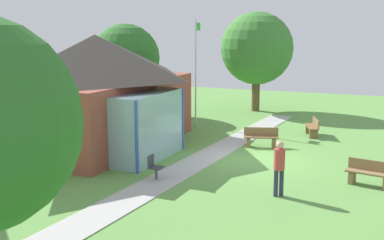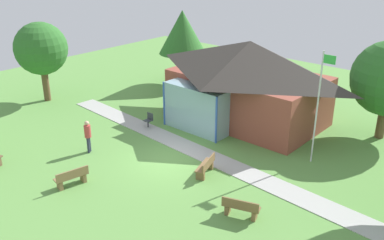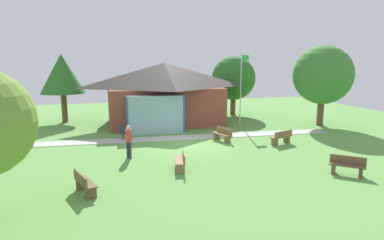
# 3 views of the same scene
# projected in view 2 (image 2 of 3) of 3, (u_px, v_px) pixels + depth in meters

# --- Properties ---
(ground_plane) EXTENTS (44.00, 44.00, 0.00)m
(ground_plane) POSITION_uv_depth(u_px,v_px,m) (169.00, 160.00, 21.34)
(ground_plane) COLOR #609947
(pavilion) EXTENTS (9.68, 7.09, 4.86)m
(pavilion) POSITION_uv_depth(u_px,v_px,m) (246.00, 80.00, 25.25)
(pavilion) COLOR brown
(pavilion) RESTS_ON ground_plane
(footpath) EXTENTS (20.66, 2.53, 0.03)m
(footpath) POSITION_uv_depth(u_px,v_px,m) (192.00, 149.00, 22.49)
(footpath) COLOR #ADADA8
(footpath) RESTS_ON ground_plane
(flagpole) EXTENTS (0.64, 0.08, 5.59)m
(flagpole) POSITION_uv_depth(u_px,v_px,m) (318.00, 103.00, 20.05)
(flagpole) COLOR silver
(flagpole) RESTS_ON ground_plane
(bench_mid_right) EXTENTS (1.56, 0.91, 0.84)m
(bench_mid_right) POSITION_uv_depth(u_px,v_px,m) (241.00, 208.00, 16.80)
(bench_mid_right) COLOR brown
(bench_mid_right) RESTS_ON ground_plane
(bench_front_center) EXTENTS (0.72, 1.56, 0.84)m
(bench_front_center) POSITION_uv_depth(u_px,v_px,m) (72.00, 178.00, 18.98)
(bench_front_center) COLOR olive
(bench_front_center) RESTS_ON ground_plane
(bench_rear_near_path) EXTENTS (0.89, 1.56, 0.84)m
(bench_rear_near_path) POSITION_uv_depth(u_px,v_px,m) (206.00, 167.00, 19.92)
(bench_rear_near_path) COLOR brown
(bench_rear_near_path) RESTS_ON ground_plane
(patio_chair_west) EXTENTS (0.46, 0.46, 0.86)m
(patio_chair_west) POSITION_uv_depth(u_px,v_px,m) (149.00, 121.00, 25.06)
(patio_chair_west) COLOR #33383D
(patio_chair_west) RESTS_ON ground_plane
(visitor_strolling_lawn) EXTENTS (0.34, 0.34, 1.74)m
(visitor_strolling_lawn) POSITION_uv_depth(u_px,v_px,m) (88.00, 134.00, 21.82)
(visitor_strolling_lawn) COLOR #2D3347
(visitor_strolling_lawn) RESTS_ON ground_plane
(tree_behind_pavilion_left) EXTENTS (3.53, 3.53, 5.57)m
(tree_behind_pavilion_left) POSITION_uv_depth(u_px,v_px,m) (182.00, 32.00, 31.49)
(tree_behind_pavilion_left) COLOR brown
(tree_behind_pavilion_left) RESTS_ON ground_plane
(tree_west_hedge) EXTENTS (3.48, 3.48, 5.36)m
(tree_west_hedge) POSITION_uv_depth(u_px,v_px,m) (41.00, 49.00, 28.17)
(tree_west_hedge) COLOR brown
(tree_west_hedge) RESTS_ON ground_plane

